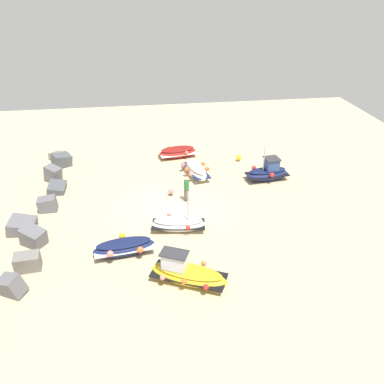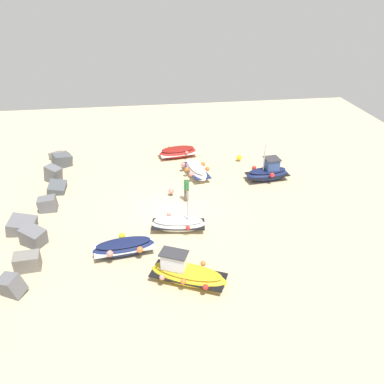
{
  "view_description": "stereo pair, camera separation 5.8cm",
  "coord_description": "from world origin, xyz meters",
  "px_view_note": "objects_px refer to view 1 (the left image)",
  "views": [
    {
      "loc": [
        -20.63,
        1.68,
        12.74
      ],
      "look_at": [
        0.3,
        -1.32,
        0.9
      ],
      "focal_mm": 36.47,
      "sensor_mm": 36.0,
      "label": 1
    },
    {
      "loc": [
        -20.64,
        1.63,
        12.74
      ],
      "look_at": [
        0.3,
        -1.32,
        0.9
      ],
      "focal_mm": 36.47,
      "sensor_mm": 36.0,
      "label": 2
    }
  ],
  "objects_px": {
    "fishing_boat_2": "(178,224)",
    "fishing_boat_4": "(178,152)",
    "fishing_boat_3": "(268,172)",
    "fishing_boat_5": "(124,247)",
    "mooring_buoy_1": "(239,158)",
    "mooring_buoy_0": "(171,191)",
    "fishing_boat_0": "(196,170)",
    "person_walking": "(186,188)",
    "fishing_boat_1": "(187,273)"
  },
  "relations": [
    {
      "from": "fishing_boat_2",
      "to": "fishing_boat_4",
      "type": "height_order",
      "value": "fishing_boat_2"
    },
    {
      "from": "fishing_boat_3",
      "to": "fishing_boat_5",
      "type": "distance_m",
      "value": 12.21
    },
    {
      "from": "mooring_buoy_1",
      "to": "fishing_boat_4",
      "type": "bearing_deg",
      "value": 72.45
    },
    {
      "from": "fishing_boat_5",
      "to": "mooring_buoy_0",
      "type": "xyz_separation_m",
      "value": [
        5.72,
        -2.99,
        -0.05
      ]
    },
    {
      "from": "mooring_buoy_1",
      "to": "fishing_boat_0",
      "type": "bearing_deg",
      "value": 118.05
    },
    {
      "from": "fishing_boat_3",
      "to": "person_walking",
      "type": "bearing_deg",
      "value": -166.66
    },
    {
      "from": "fishing_boat_2",
      "to": "fishing_boat_0",
      "type": "bearing_deg",
      "value": -98.87
    },
    {
      "from": "fishing_boat_1",
      "to": "fishing_boat_2",
      "type": "height_order",
      "value": "fishing_boat_2"
    },
    {
      "from": "mooring_buoy_0",
      "to": "mooring_buoy_1",
      "type": "bearing_deg",
      "value": -50.91
    },
    {
      "from": "fishing_boat_2",
      "to": "fishing_boat_1",
      "type": "bearing_deg",
      "value": 96.68
    },
    {
      "from": "fishing_boat_1",
      "to": "fishing_boat_4",
      "type": "distance_m",
      "value": 14.4
    },
    {
      "from": "fishing_boat_1",
      "to": "mooring_buoy_1",
      "type": "xyz_separation_m",
      "value": [
        12.88,
        -5.79,
        -0.18
      ]
    },
    {
      "from": "fishing_boat_1",
      "to": "fishing_boat_2",
      "type": "distance_m",
      "value": 4.28
    },
    {
      "from": "fishing_boat_1",
      "to": "fishing_boat_3",
      "type": "height_order",
      "value": "fishing_boat_3"
    },
    {
      "from": "fishing_boat_5",
      "to": "mooring_buoy_0",
      "type": "distance_m",
      "value": 6.46
    },
    {
      "from": "fishing_boat_0",
      "to": "mooring_buoy_1",
      "type": "xyz_separation_m",
      "value": [
        1.96,
        -3.68,
        -0.13
      ]
    },
    {
      "from": "mooring_buoy_0",
      "to": "fishing_boat_3",
      "type": "bearing_deg",
      "value": -79.04
    },
    {
      "from": "fishing_boat_1",
      "to": "mooring_buoy_0",
      "type": "height_order",
      "value": "fishing_boat_1"
    },
    {
      "from": "fishing_boat_1",
      "to": "mooring_buoy_0",
      "type": "distance_m",
      "value": 8.23
    },
    {
      "from": "fishing_boat_0",
      "to": "mooring_buoy_0",
      "type": "relative_size",
      "value": 5.89
    },
    {
      "from": "fishing_boat_2",
      "to": "person_walking",
      "type": "relative_size",
      "value": 1.88
    },
    {
      "from": "fishing_boat_1",
      "to": "fishing_boat_2",
      "type": "xyz_separation_m",
      "value": [
        4.28,
        -0.1,
        -0.11
      ]
    },
    {
      "from": "fishing_boat_1",
      "to": "person_walking",
      "type": "relative_size",
      "value": 2.25
    },
    {
      "from": "fishing_boat_5",
      "to": "mooring_buoy_1",
      "type": "bearing_deg",
      "value": -137.48
    },
    {
      "from": "mooring_buoy_1",
      "to": "person_walking",
      "type": "bearing_deg",
      "value": 138.73
    },
    {
      "from": "fishing_boat_2",
      "to": "mooring_buoy_0",
      "type": "xyz_separation_m",
      "value": [
        3.95,
        0.04,
        -0.01
      ]
    },
    {
      "from": "fishing_boat_3",
      "to": "fishing_boat_4",
      "type": "height_order",
      "value": "fishing_boat_3"
    },
    {
      "from": "fishing_boat_2",
      "to": "fishing_boat_3",
      "type": "distance_m",
      "value": 8.72
    },
    {
      "from": "fishing_boat_0",
      "to": "mooring_buoy_0",
      "type": "distance_m",
      "value": 3.39
    },
    {
      "from": "fishing_boat_2",
      "to": "fishing_boat_5",
      "type": "bearing_deg",
      "value": 38.35
    },
    {
      "from": "fishing_boat_0",
      "to": "person_walking",
      "type": "distance_m",
      "value": 3.77
    },
    {
      "from": "fishing_boat_0",
      "to": "fishing_boat_1",
      "type": "distance_m",
      "value": 11.12
    },
    {
      "from": "fishing_boat_1",
      "to": "fishing_boat_3",
      "type": "xyz_separation_m",
      "value": [
        9.57,
        -7.02,
        0.08
      ]
    },
    {
      "from": "fishing_boat_0",
      "to": "mooring_buoy_1",
      "type": "distance_m",
      "value": 4.17
    },
    {
      "from": "fishing_boat_4",
      "to": "mooring_buoy_0",
      "type": "height_order",
      "value": "fishing_boat_4"
    },
    {
      "from": "fishing_boat_5",
      "to": "fishing_boat_3",
      "type": "bearing_deg",
      "value": -152.04
    },
    {
      "from": "fishing_boat_1",
      "to": "mooring_buoy_0",
      "type": "bearing_deg",
      "value": -65.1
    },
    {
      "from": "mooring_buoy_0",
      "to": "person_walking",
      "type": "bearing_deg",
      "value": -133.09
    },
    {
      "from": "fishing_boat_0",
      "to": "fishing_boat_5",
      "type": "distance_m",
      "value": 9.81
    },
    {
      "from": "fishing_boat_2",
      "to": "fishing_boat_5",
      "type": "distance_m",
      "value": 3.51
    },
    {
      "from": "fishing_boat_2",
      "to": "mooring_buoy_0",
      "type": "height_order",
      "value": "fishing_boat_2"
    },
    {
      "from": "mooring_buoy_0",
      "to": "fishing_boat_2",
      "type": "bearing_deg",
      "value": -179.44
    },
    {
      "from": "fishing_boat_1",
      "to": "fishing_boat_4",
      "type": "bearing_deg",
      "value": -69.31
    },
    {
      "from": "fishing_boat_3",
      "to": "fishing_boat_4",
      "type": "relative_size",
      "value": 1.0
    },
    {
      "from": "fishing_boat_3",
      "to": "mooring_buoy_0",
      "type": "xyz_separation_m",
      "value": [
        -1.35,
        6.96,
        -0.2
      ]
    },
    {
      "from": "fishing_boat_4",
      "to": "mooring_buoy_1",
      "type": "relative_size",
      "value": 6.19
    },
    {
      "from": "fishing_boat_4",
      "to": "fishing_boat_2",
      "type": "bearing_deg",
      "value": -105.67
    },
    {
      "from": "mooring_buoy_1",
      "to": "fishing_boat_1",
      "type": "bearing_deg",
      "value": 155.79
    },
    {
      "from": "fishing_boat_4",
      "to": "mooring_buoy_0",
      "type": "distance_m",
      "value": 6.22
    },
    {
      "from": "fishing_boat_1",
      "to": "fishing_boat_3",
      "type": "relative_size",
      "value": 1.22
    }
  ]
}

